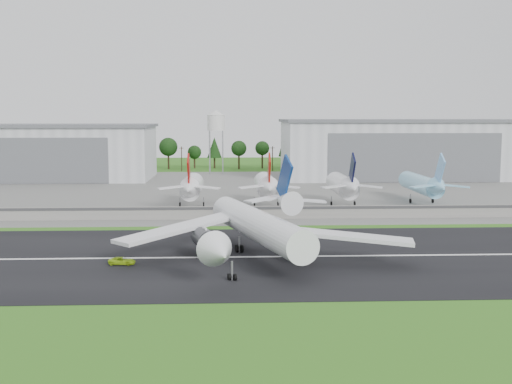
{
  "coord_description": "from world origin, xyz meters",
  "views": [
    {
      "loc": [
        0.13,
        -110.23,
        27.13
      ],
      "look_at": [
        6.84,
        40.0,
        9.0
      ],
      "focal_mm": 45.0,
      "sensor_mm": 36.0,
      "label": 1
    }
  ],
  "objects_px": {
    "main_airliner": "(257,233)",
    "parked_jet_red_a": "(191,187)",
    "parked_jet_red_b": "(267,186)",
    "ground_vehicle": "(122,261)",
    "parked_jet_navy": "(344,186)",
    "parked_jet_skyblue": "(424,184)"
  },
  "relations": [
    {
      "from": "parked_jet_red_a",
      "to": "parked_jet_skyblue",
      "type": "bearing_deg",
      "value": 4.04
    },
    {
      "from": "parked_jet_red_a",
      "to": "main_airliner",
      "type": "bearing_deg",
      "value": -76.41
    },
    {
      "from": "parked_jet_red_a",
      "to": "parked_jet_skyblue",
      "type": "height_order",
      "value": "parked_jet_red_a"
    },
    {
      "from": "ground_vehicle",
      "to": "parked_jet_navy",
      "type": "xyz_separation_m",
      "value": [
        53.7,
        71.78,
        5.57
      ]
    },
    {
      "from": "main_airliner",
      "to": "ground_vehicle",
      "type": "relative_size",
      "value": 12.05
    },
    {
      "from": "parked_jet_skyblue",
      "to": "main_airliner",
      "type": "bearing_deg",
      "value": -126.96
    },
    {
      "from": "ground_vehicle",
      "to": "parked_jet_red_b",
      "type": "bearing_deg",
      "value": -17.71
    },
    {
      "from": "ground_vehicle",
      "to": "parked_jet_red_a",
      "type": "relative_size",
      "value": 0.15
    },
    {
      "from": "parked_jet_red_a",
      "to": "parked_jet_red_b",
      "type": "bearing_deg",
      "value": 0.03
    },
    {
      "from": "ground_vehicle",
      "to": "parked_jet_red_b",
      "type": "distance_m",
      "value": 78.28
    },
    {
      "from": "parked_jet_navy",
      "to": "ground_vehicle",
      "type": "bearing_deg",
      "value": -126.8
    },
    {
      "from": "ground_vehicle",
      "to": "parked_jet_navy",
      "type": "relative_size",
      "value": 0.15
    },
    {
      "from": "parked_jet_red_b",
      "to": "parked_jet_skyblue",
      "type": "distance_m",
      "value": 48.55
    },
    {
      "from": "ground_vehicle",
      "to": "parked_jet_skyblue",
      "type": "relative_size",
      "value": 0.13
    },
    {
      "from": "parked_jet_red_b",
      "to": "parked_jet_navy",
      "type": "height_order",
      "value": "parked_jet_red_b"
    },
    {
      "from": "main_airliner",
      "to": "parked_jet_red_a",
      "type": "bearing_deg",
      "value": -92.74
    },
    {
      "from": "ground_vehicle",
      "to": "parked_jet_red_a",
      "type": "xyz_separation_m",
      "value": [
        8.65,
        71.78,
        5.52
      ]
    },
    {
      "from": "parked_jet_skyblue",
      "to": "parked_jet_red_b",
      "type": "bearing_deg",
      "value": -174.14
    },
    {
      "from": "parked_jet_red_a",
      "to": "parked_jet_red_b",
      "type": "height_order",
      "value": "parked_jet_red_b"
    },
    {
      "from": "ground_vehicle",
      "to": "parked_jet_navy",
      "type": "height_order",
      "value": "parked_jet_navy"
    },
    {
      "from": "ground_vehicle",
      "to": "parked_jet_red_b",
      "type": "height_order",
      "value": "parked_jet_red_b"
    },
    {
      "from": "main_airliner",
      "to": "parked_jet_navy",
      "type": "distance_m",
      "value": 72.97
    }
  ]
}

